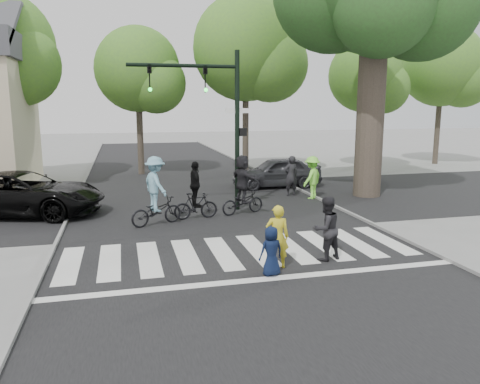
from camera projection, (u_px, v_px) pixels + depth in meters
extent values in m
plane|color=gray|center=(250.00, 263.00, 12.04)|extent=(120.00, 120.00, 0.00)
cube|color=black|center=(213.00, 218.00, 16.80)|extent=(10.00, 70.00, 0.01)
cube|color=black|center=(199.00, 202.00, 19.66)|extent=(70.00, 10.00, 0.01)
cube|color=gray|center=(64.00, 226.00, 15.58)|extent=(0.10, 70.00, 0.10)
cube|color=gray|center=(342.00, 209.00, 18.01)|extent=(0.10, 70.00, 0.10)
cube|color=silver|center=(69.00, 265.00, 11.91)|extent=(0.55, 3.00, 0.01)
cube|color=silver|center=(110.00, 261.00, 12.15)|extent=(0.55, 3.00, 0.01)
cube|color=silver|center=(149.00, 258.00, 12.39)|extent=(0.55, 3.00, 0.01)
cube|color=silver|center=(186.00, 255.00, 12.63)|extent=(0.55, 3.00, 0.01)
cube|color=silver|center=(223.00, 253.00, 12.87)|extent=(0.55, 3.00, 0.01)
cube|color=silver|center=(257.00, 250.00, 13.11)|extent=(0.55, 3.00, 0.01)
cube|color=silver|center=(291.00, 247.00, 13.35)|extent=(0.55, 3.00, 0.01)
cube|color=silver|center=(323.00, 245.00, 13.59)|extent=(0.55, 3.00, 0.01)
cube|color=silver|center=(355.00, 242.00, 13.84)|extent=(0.55, 3.00, 0.01)
cube|color=silver|center=(385.00, 240.00, 14.08)|extent=(0.55, 3.00, 0.01)
cube|color=silver|center=(263.00, 279.00, 10.89)|extent=(10.00, 0.30, 0.01)
cylinder|color=black|center=(237.00, 132.00, 17.69)|extent=(0.18, 0.18, 6.00)
cylinder|color=black|center=(183.00, 66.00, 16.77)|extent=(4.00, 0.14, 0.14)
imported|color=black|center=(205.00, 79.00, 17.04)|extent=(0.16, 0.20, 1.00)
sphere|color=#19E533|center=(206.00, 90.00, 17.00)|extent=(0.14, 0.14, 0.14)
imported|color=black|center=(150.00, 78.00, 16.56)|extent=(0.16, 0.20, 1.00)
sphere|color=#19E533|center=(150.00, 89.00, 16.52)|extent=(0.14, 0.14, 0.14)
cube|color=black|center=(243.00, 132.00, 17.74)|extent=(0.28, 0.18, 0.30)
cube|color=#FF660C|center=(246.00, 132.00, 17.77)|extent=(0.02, 0.14, 0.20)
cube|color=white|center=(237.00, 111.00, 17.54)|extent=(0.90, 0.04, 0.18)
cylinder|color=brown|center=(370.00, 117.00, 20.36)|extent=(1.20, 1.20, 7.00)
cylinder|color=brown|center=(383.00, 45.00, 19.69)|extent=(1.29, 1.74, 2.93)
sphere|color=#2B4520|center=(423.00, 2.00, 19.36)|extent=(4.80, 4.80, 4.80)
sphere|color=#2B4520|center=(383.00, 6.00, 18.11)|extent=(4.00, 4.00, 4.00)
cylinder|color=brown|center=(3.00, 120.00, 24.24)|extent=(0.36, 0.36, 6.44)
sphere|color=#497A31|center=(19.00, 65.00, 23.19)|extent=(4.06, 4.06, 4.06)
cylinder|color=brown|center=(140.00, 126.00, 27.06)|extent=(0.36, 0.36, 5.60)
sphere|color=#497A31|center=(138.00, 69.00, 26.47)|extent=(4.80, 4.80, 4.80)
sphere|color=#497A31|center=(156.00, 83.00, 26.16)|extent=(3.36, 3.36, 3.36)
cylinder|color=brown|center=(246.00, 116.00, 27.16)|extent=(0.36, 0.36, 6.72)
sphere|color=#497A31|center=(246.00, 48.00, 26.46)|extent=(6.00, 6.00, 6.00)
sphere|color=#497A31|center=(271.00, 64.00, 26.07)|extent=(4.20, 4.20, 4.20)
cylinder|color=brown|center=(363.00, 125.00, 29.97)|extent=(0.36, 0.36, 5.46)
sphere|color=#497A31|center=(365.00, 75.00, 29.40)|extent=(4.60, 4.60, 4.60)
sphere|color=#497A31|center=(383.00, 88.00, 29.11)|extent=(3.22, 3.22, 3.22)
cylinder|color=brown|center=(438.00, 119.00, 31.92)|extent=(0.36, 0.36, 6.16)
sphere|color=#497A31|center=(442.00, 66.00, 31.28)|extent=(5.40, 5.40, 5.40)
sphere|color=#497A31|center=(463.00, 79.00, 30.93)|extent=(3.78, 3.78, 3.78)
imported|color=gold|center=(277.00, 237.00, 11.57)|extent=(0.66, 0.51, 1.60)
imported|color=#0D1733|center=(271.00, 251.00, 11.07)|extent=(0.64, 0.48, 1.20)
imported|color=black|center=(326.00, 229.00, 12.15)|extent=(0.97, 0.85, 1.69)
imported|color=black|center=(156.00, 211.00, 15.78)|extent=(1.95, 1.32, 0.97)
imported|color=#70A3B4|center=(156.00, 184.00, 15.61)|extent=(1.11, 1.37, 1.85)
imported|color=black|center=(196.00, 206.00, 16.63)|extent=(1.62, 0.59, 0.95)
imported|color=black|center=(195.00, 184.00, 16.49)|extent=(0.49, 0.99, 1.64)
imported|color=black|center=(243.00, 202.00, 17.40)|extent=(1.85, 1.11, 0.92)
imported|color=black|center=(243.00, 179.00, 17.24)|extent=(0.99, 1.71, 1.76)
imported|color=black|center=(23.00, 194.00, 17.15)|extent=(6.32, 4.17, 1.62)
imported|color=#35363A|center=(276.00, 172.00, 23.09)|extent=(4.39, 1.78, 1.49)
imported|color=#8BFF47|center=(312.00, 178.00, 20.18)|extent=(1.36, 1.29, 1.85)
imported|color=black|center=(291.00, 176.00, 20.83)|extent=(0.71, 0.53, 1.80)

